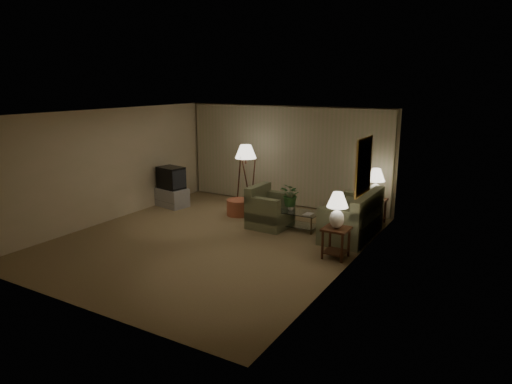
{
  "coord_description": "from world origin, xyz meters",
  "views": [
    {
      "loc": [
        5.49,
        -7.58,
        3.31
      ],
      "look_at": [
        0.72,
        0.6,
        1.02
      ],
      "focal_mm": 32.0,
      "sensor_mm": 36.0,
      "label": 1
    }
  ],
  "objects_px": {
    "side_table_far": "(374,207)",
    "coffee_table": "(296,217)",
    "table_lamp_near": "(337,207)",
    "crt_tv": "(171,178)",
    "floor_lamp": "(246,176)",
    "armchair": "(270,211)",
    "ottoman": "(239,207)",
    "table_lamp_far": "(376,181)",
    "vase": "(291,207)",
    "tv_cabinet": "(172,197)",
    "side_table_near": "(336,238)",
    "sofa": "(351,219)"
  },
  "relations": [
    {
      "from": "table_lamp_near",
      "to": "crt_tv",
      "type": "relative_size",
      "value": 0.92
    },
    {
      "from": "floor_lamp",
      "to": "table_lamp_near",
      "type": "bearing_deg",
      "value": -32.49
    },
    {
      "from": "coffee_table",
      "to": "floor_lamp",
      "type": "relative_size",
      "value": 0.63
    },
    {
      "from": "tv_cabinet",
      "to": "floor_lamp",
      "type": "distance_m",
      "value": 2.15
    },
    {
      "from": "table_lamp_far",
      "to": "floor_lamp",
      "type": "height_order",
      "value": "floor_lamp"
    },
    {
      "from": "side_table_near",
      "to": "table_lamp_near",
      "type": "xyz_separation_m",
      "value": [
        -0.0,
        -0.0,
        0.61
      ]
    },
    {
      "from": "crt_tv",
      "to": "vase",
      "type": "distance_m",
      "value": 3.64
    },
    {
      "from": "table_lamp_near",
      "to": "coffee_table",
      "type": "xyz_separation_m",
      "value": [
        -1.42,
        1.25,
        -0.74
      ]
    },
    {
      "from": "armchair",
      "to": "table_lamp_near",
      "type": "relative_size",
      "value": 1.36
    },
    {
      "from": "tv_cabinet",
      "to": "ottoman",
      "type": "xyz_separation_m",
      "value": [
        2.03,
        0.19,
        -0.05
      ]
    },
    {
      "from": "table_lamp_near",
      "to": "table_lamp_far",
      "type": "xyz_separation_m",
      "value": [
        0.0,
        2.56,
        0.02
      ]
    },
    {
      "from": "side_table_near",
      "to": "floor_lamp",
      "type": "bearing_deg",
      "value": 147.51
    },
    {
      "from": "table_lamp_near",
      "to": "floor_lamp",
      "type": "relative_size",
      "value": 0.41
    },
    {
      "from": "table_lamp_near",
      "to": "crt_tv",
      "type": "xyz_separation_m",
      "value": [
        -5.2,
        1.32,
        -0.22
      ]
    },
    {
      "from": "ottoman",
      "to": "vase",
      "type": "xyz_separation_m",
      "value": [
        1.59,
        -0.26,
        0.29
      ]
    },
    {
      "from": "table_lamp_near",
      "to": "floor_lamp",
      "type": "height_order",
      "value": "floor_lamp"
    },
    {
      "from": "coffee_table",
      "to": "ottoman",
      "type": "bearing_deg",
      "value": 171.43
    },
    {
      "from": "table_lamp_far",
      "to": "ottoman",
      "type": "xyz_separation_m",
      "value": [
        -3.17,
        -1.05,
        -0.83
      ]
    },
    {
      "from": "tv_cabinet",
      "to": "ottoman",
      "type": "relative_size",
      "value": 1.59
    },
    {
      "from": "coffee_table",
      "to": "armchair",
      "type": "bearing_deg",
      "value": -161.72
    },
    {
      "from": "vase",
      "to": "side_table_far",
      "type": "bearing_deg",
      "value": 39.82
    },
    {
      "from": "floor_lamp",
      "to": "ottoman",
      "type": "height_order",
      "value": "floor_lamp"
    },
    {
      "from": "side_table_near",
      "to": "ottoman",
      "type": "xyz_separation_m",
      "value": [
        -3.17,
        1.51,
        -0.2
      ]
    },
    {
      "from": "side_table_near",
      "to": "floor_lamp",
      "type": "relative_size",
      "value": 0.35
    },
    {
      "from": "side_table_far",
      "to": "table_lamp_far",
      "type": "relative_size",
      "value": 0.82
    },
    {
      "from": "table_lamp_near",
      "to": "ottoman",
      "type": "relative_size",
      "value": 1.16
    },
    {
      "from": "table_lamp_far",
      "to": "coffee_table",
      "type": "height_order",
      "value": "table_lamp_far"
    },
    {
      "from": "table_lamp_far",
      "to": "crt_tv",
      "type": "xyz_separation_m",
      "value": [
        -5.2,
        -1.24,
        -0.24
      ]
    },
    {
      "from": "side_table_far",
      "to": "coffee_table",
      "type": "distance_m",
      "value": 1.94
    },
    {
      "from": "armchair",
      "to": "table_lamp_far",
      "type": "distance_m",
      "value": 2.59
    },
    {
      "from": "table_lamp_far",
      "to": "coffee_table",
      "type": "distance_m",
      "value": 2.08
    },
    {
      "from": "sofa",
      "to": "coffee_table",
      "type": "height_order",
      "value": "sofa"
    },
    {
      "from": "sofa",
      "to": "armchair",
      "type": "xyz_separation_m",
      "value": [
        -1.86,
        -0.29,
        -0.02
      ]
    },
    {
      "from": "side_table_far",
      "to": "vase",
      "type": "height_order",
      "value": "side_table_far"
    },
    {
      "from": "crt_tv",
      "to": "ottoman",
      "type": "distance_m",
      "value": 2.13
    },
    {
      "from": "side_table_near",
      "to": "table_lamp_far",
      "type": "bearing_deg",
      "value": 90.0
    },
    {
      "from": "side_table_far",
      "to": "side_table_near",
      "type": "bearing_deg",
      "value": -90.0
    },
    {
      "from": "tv_cabinet",
      "to": "ottoman",
      "type": "height_order",
      "value": "tv_cabinet"
    },
    {
      "from": "table_lamp_near",
      "to": "tv_cabinet",
      "type": "height_order",
      "value": "table_lamp_near"
    },
    {
      "from": "side_table_near",
      "to": "ottoman",
      "type": "relative_size",
      "value": 0.99
    },
    {
      "from": "armchair",
      "to": "side_table_near",
      "type": "xyz_separation_m",
      "value": [
        2.01,
        -1.06,
        0.02
      ]
    },
    {
      "from": "tv_cabinet",
      "to": "vase",
      "type": "xyz_separation_m",
      "value": [
        3.63,
        -0.07,
        0.24
      ]
    },
    {
      "from": "armchair",
      "to": "table_lamp_far",
      "type": "bearing_deg",
      "value": -51.57
    },
    {
      "from": "coffee_table",
      "to": "crt_tv",
      "type": "bearing_deg",
      "value": 178.91
    },
    {
      "from": "side_table_far",
      "to": "floor_lamp",
      "type": "distance_m",
      "value": 3.38
    },
    {
      "from": "side_table_far",
      "to": "tv_cabinet",
      "type": "height_order",
      "value": "side_table_far"
    },
    {
      "from": "floor_lamp",
      "to": "armchair",
      "type": "bearing_deg",
      "value": -38.97
    },
    {
      "from": "table_lamp_near",
      "to": "floor_lamp",
      "type": "bearing_deg",
      "value": 147.51
    },
    {
      "from": "sofa",
      "to": "vase",
      "type": "relative_size",
      "value": 12.6
    },
    {
      "from": "vase",
      "to": "crt_tv",
      "type": "bearing_deg",
      "value": 178.87
    }
  ]
}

